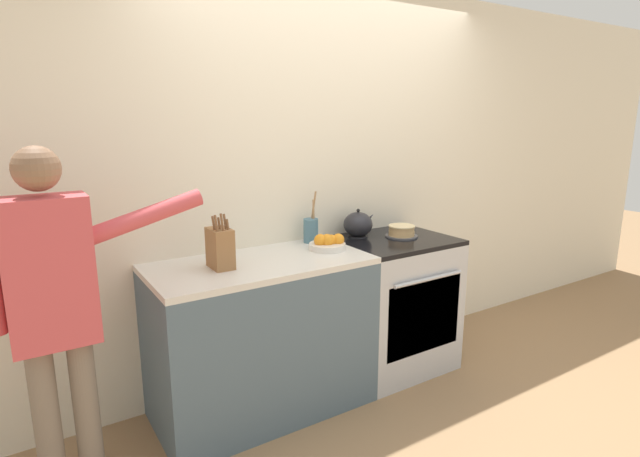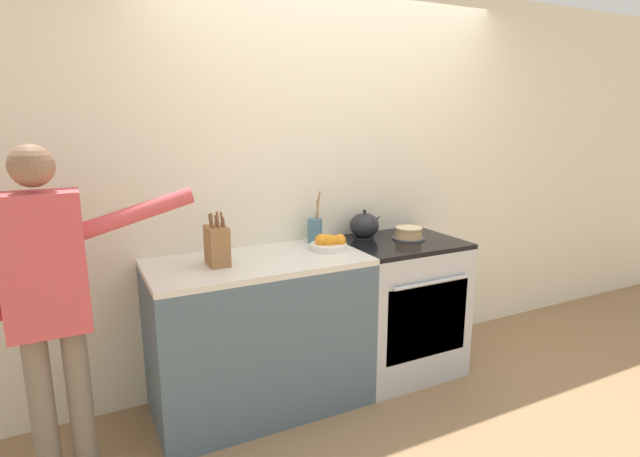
{
  "view_description": "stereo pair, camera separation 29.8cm",
  "coord_description": "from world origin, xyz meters",
  "px_view_note": "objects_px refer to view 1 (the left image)",
  "views": [
    {
      "loc": [
        -1.88,
        -2.16,
        1.73
      ],
      "look_at": [
        -0.31,
        0.29,
        1.08
      ],
      "focal_mm": 28.0,
      "sensor_mm": 36.0,
      "label": 1
    },
    {
      "loc": [
        -1.62,
        -2.31,
        1.73
      ],
      "look_at": [
        -0.31,
        0.29,
        1.08
      ],
      "focal_mm": 28.0,
      "sensor_mm": 36.0,
      "label": 2
    }
  ],
  "objects_px": {
    "tea_kettle": "(358,224)",
    "person_baker": "(55,301)",
    "utensil_crock": "(311,230)",
    "fruit_bowl": "(328,243)",
    "stove_range": "(393,303)",
    "layer_cake": "(402,231)",
    "knife_block": "(220,248)"
  },
  "relations": [
    {
      "from": "tea_kettle",
      "to": "person_baker",
      "type": "distance_m",
      "value": 1.93
    },
    {
      "from": "utensil_crock",
      "to": "fruit_bowl",
      "type": "relative_size",
      "value": 1.49
    },
    {
      "from": "utensil_crock",
      "to": "stove_range",
      "type": "bearing_deg",
      "value": -22.36
    },
    {
      "from": "stove_range",
      "to": "tea_kettle",
      "type": "xyz_separation_m",
      "value": [
        -0.17,
        0.18,
        0.55
      ]
    },
    {
      "from": "stove_range",
      "to": "layer_cake",
      "type": "bearing_deg",
      "value": 10.73
    },
    {
      "from": "knife_block",
      "to": "stove_range",
      "type": "bearing_deg",
      "value": -0.2
    },
    {
      "from": "utensil_crock",
      "to": "person_baker",
      "type": "relative_size",
      "value": 0.21
    },
    {
      "from": "stove_range",
      "to": "layer_cake",
      "type": "relative_size",
      "value": 4.2
    },
    {
      "from": "layer_cake",
      "to": "stove_range",
      "type": "bearing_deg",
      "value": -169.27
    },
    {
      "from": "tea_kettle",
      "to": "utensil_crock",
      "type": "xyz_separation_m",
      "value": [
        -0.36,
        0.04,
        -0.0
      ]
    },
    {
      "from": "layer_cake",
      "to": "tea_kettle",
      "type": "distance_m",
      "value": 0.3
    },
    {
      "from": "tea_kettle",
      "to": "knife_block",
      "type": "distance_m",
      "value": 1.08
    },
    {
      "from": "knife_block",
      "to": "utensil_crock",
      "type": "distance_m",
      "value": 0.74
    },
    {
      "from": "person_baker",
      "to": "fruit_bowl",
      "type": "bearing_deg",
      "value": 4.17
    },
    {
      "from": "tea_kettle",
      "to": "fruit_bowl",
      "type": "distance_m",
      "value": 0.41
    },
    {
      "from": "utensil_crock",
      "to": "knife_block",
      "type": "bearing_deg",
      "value": -163.18
    },
    {
      "from": "tea_kettle",
      "to": "person_baker",
      "type": "relative_size",
      "value": 0.15
    },
    {
      "from": "layer_cake",
      "to": "fruit_bowl",
      "type": "distance_m",
      "value": 0.61
    },
    {
      "from": "utensil_crock",
      "to": "fruit_bowl",
      "type": "xyz_separation_m",
      "value": [
        -0.01,
        -0.21,
        -0.05
      ]
    },
    {
      "from": "layer_cake",
      "to": "person_baker",
      "type": "relative_size",
      "value": 0.14
    },
    {
      "from": "stove_range",
      "to": "tea_kettle",
      "type": "relative_size",
      "value": 3.79
    },
    {
      "from": "tea_kettle",
      "to": "layer_cake",
      "type": "bearing_deg",
      "value": -34.74
    },
    {
      "from": "knife_block",
      "to": "layer_cake",
      "type": "bearing_deg",
      "value": 0.39
    },
    {
      "from": "tea_kettle",
      "to": "person_baker",
      "type": "height_order",
      "value": "person_baker"
    },
    {
      "from": "tea_kettle",
      "to": "utensil_crock",
      "type": "relative_size",
      "value": 0.72
    },
    {
      "from": "knife_block",
      "to": "person_baker",
      "type": "distance_m",
      "value": 0.85
    },
    {
      "from": "fruit_bowl",
      "to": "knife_block",
      "type": "bearing_deg",
      "value": -179.58
    },
    {
      "from": "tea_kettle",
      "to": "person_baker",
      "type": "bearing_deg",
      "value": -168.86
    },
    {
      "from": "layer_cake",
      "to": "utensil_crock",
      "type": "relative_size",
      "value": 0.65
    },
    {
      "from": "layer_cake",
      "to": "utensil_crock",
      "type": "bearing_deg",
      "value": 161.14
    },
    {
      "from": "layer_cake",
      "to": "tea_kettle",
      "type": "xyz_separation_m",
      "value": [
        -0.24,
        0.17,
        0.05
      ]
    },
    {
      "from": "layer_cake",
      "to": "person_baker",
      "type": "distance_m",
      "value": 2.14
    }
  ]
}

